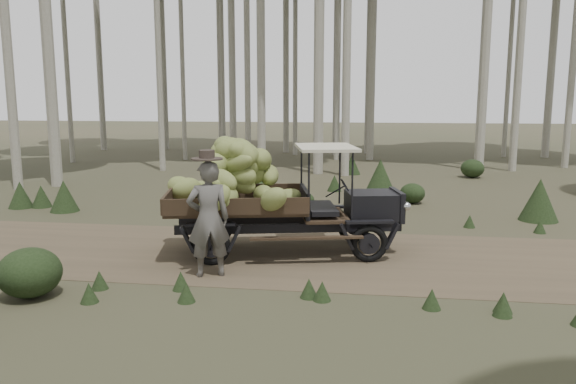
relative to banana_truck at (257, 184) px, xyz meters
name	(u,v)px	position (x,y,z in m)	size (l,w,h in m)	color
ground	(411,260)	(2.90, -0.03, -1.36)	(120.00, 120.00, 0.00)	#473D2B
dirt_track	(411,260)	(2.90, -0.03, -1.36)	(70.00, 4.00, 0.01)	brown
banana_truck	(257,184)	(0.00, 0.00, 0.00)	(4.84, 2.73, 2.36)	black
farmer	(208,217)	(-0.53, -1.45, -0.35)	(0.84, 0.71, 2.13)	#56524E
undergrowth	(439,284)	(3.03, -2.97, -0.82)	(21.49, 23.62, 1.35)	#233319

